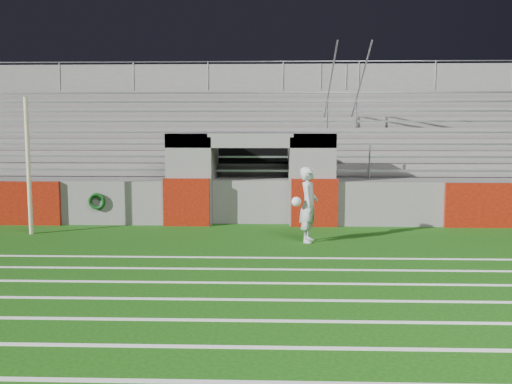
{
  "coord_description": "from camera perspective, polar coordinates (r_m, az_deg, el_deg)",
  "views": [
    {
      "loc": [
        0.7,
        -12.88,
        2.74
      ],
      "look_at": [
        0.2,
        1.8,
        1.1
      ],
      "focal_mm": 40.0,
      "sensor_mm": 36.0,
      "label": 1
    }
  ],
  "objects": [
    {
      "name": "field_post",
      "position": [
        15.86,
        -21.8,
        2.41
      ],
      "size": [
        0.11,
        0.11,
        3.54
      ],
      "primitive_type": "cylinder",
      "color": "beige",
      "rests_on": "ground"
    },
    {
      "name": "goalkeeper_with_ball",
      "position": [
        13.8,
        5.26,
        -1.25
      ],
      "size": [
        0.69,
        0.73,
        1.83
      ],
      "color": "#B2B9BC",
      "rests_on": "ground"
    },
    {
      "name": "hose_coil",
      "position": [
        16.71,
        -15.62,
        -0.91
      ],
      "size": [
        0.48,
        0.14,
        0.49
      ],
      "color": "#0B3813",
      "rests_on": "ground"
    },
    {
      "name": "stadium_structure",
      "position": [
        20.9,
        0.02,
        2.94
      ],
      "size": [
        26.0,
        8.48,
        5.42
      ],
      "color": "#615E5C",
      "rests_on": "ground"
    },
    {
      "name": "field_markings",
      "position": [
        8.37,
        -3.02,
        -12.69
      ],
      "size": [
        28.0,
        8.09,
        0.01
      ],
      "color": "white",
      "rests_on": "ground"
    },
    {
      "name": "ground",
      "position": [
        13.19,
        -1.14,
        -5.62
      ],
      "size": [
        90.0,
        90.0,
        0.0
      ],
      "primitive_type": "plane",
      "color": "#13430B",
      "rests_on": "ground"
    }
  ]
}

